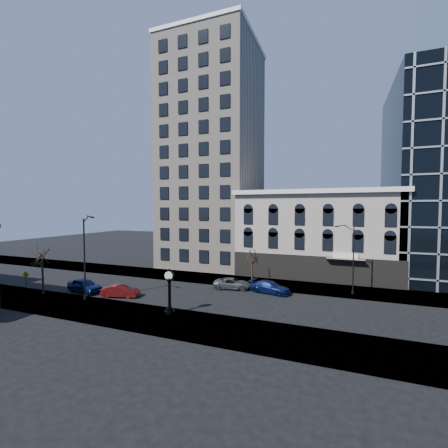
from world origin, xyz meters
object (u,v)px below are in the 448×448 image
at_px(street_lamp_near, 87,235).
at_px(warning_sign, 26,277).
at_px(car_near_b, 120,291).
at_px(street_clock, 170,293).
at_px(car_near_a, 85,285).

xyz_separation_m(street_lamp_near, warning_sign, (-9.87, 0.23, -5.34)).
bearing_deg(car_near_b, street_lamp_near, 126.60).
distance_m(street_lamp_near, car_near_b, 7.21).
distance_m(warning_sign, car_near_b, 12.16).
height_order(street_clock, street_lamp_near, street_lamp_near).
height_order(street_clock, car_near_b, street_clock).
bearing_deg(street_clock, warning_sign, 166.05).
height_order(warning_sign, car_near_a, warning_sign).
bearing_deg(warning_sign, car_near_b, -8.81).
bearing_deg(street_clock, car_near_b, 148.07).
xyz_separation_m(street_lamp_near, car_near_b, (2.00, 2.63, -6.41)).
distance_m(street_clock, street_lamp_near, 11.31).
height_order(street_clock, car_near_a, street_clock).
bearing_deg(car_near_a, street_lamp_near, -119.71).
distance_m(car_near_a, car_near_b, 5.24).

